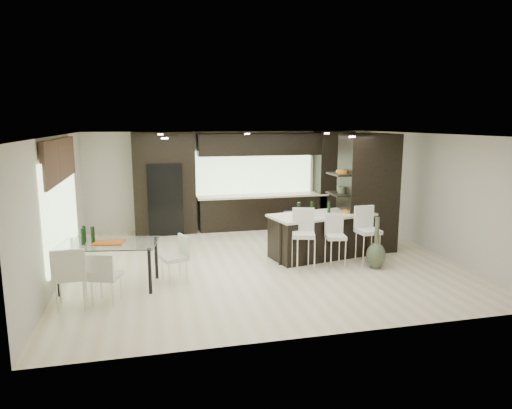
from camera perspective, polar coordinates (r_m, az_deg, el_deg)
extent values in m
plane|color=beige|center=(9.84, 0.81, -7.22)|extent=(8.00, 8.00, 0.00)
cube|color=beige|center=(12.91, -2.96, 3.12)|extent=(8.00, 0.02, 2.70)
cube|color=beige|center=(9.40, -23.56, -0.44)|extent=(0.02, 7.00, 2.70)
cube|color=beige|center=(11.17, 21.15, 1.31)|extent=(0.02, 7.00, 2.70)
cube|color=white|center=(9.38, 0.85, 8.70)|extent=(8.00, 7.00, 0.02)
cube|color=#B2D199|center=(9.59, -23.11, -0.21)|extent=(0.04, 3.20, 1.90)
cube|color=#B2D199|center=(12.96, -0.32, 4.06)|extent=(3.40, 0.04, 1.20)
cube|color=brown|center=(9.47, -23.32, 5.16)|extent=(0.08, 3.00, 0.80)
cube|color=white|center=(9.63, 0.48, 8.63)|extent=(4.00, 3.00, 0.02)
cube|color=black|center=(12.68, -0.46, 3.01)|extent=(6.80, 0.68, 2.70)
cube|color=black|center=(12.39, -11.30, 0.76)|extent=(0.90, 0.68, 1.90)
cube|color=black|center=(10.80, 13.80, 1.43)|extent=(1.20, 0.80, 2.70)
cube|color=black|center=(10.25, 8.17, -3.81)|extent=(2.46, 1.44, 0.96)
cube|color=silver|center=(9.27, 5.92, -5.15)|extent=(0.55, 0.55, 1.00)
cube|color=silver|center=(9.56, 9.89, -5.16)|extent=(0.45, 0.45, 0.88)
cube|color=silver|center=(9.81, 13.78, -4.54)|extent=(0.46, 0.46, 0.99)
cube|color=black|center=(11.11, 6.07, -3.90)|extent=(1.34, 0.69, 0.49)
cube|color=white|center=(8.72, -17.80, -7.21)|extent=(1.84, 1.22, 0.82)
cube|color=silver|center=(7.99, -18.23, -8.89)|extent=(0.56, 0.56, 0.82)
cube|color=silver|center=(8.00, -22.12, -8.63)|extent=(0.54, 0.54, 0.94)
cube|color=silver|center=(8.70, -10.18, -6.97)|extent=(0.55, 0.55, 0.80)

